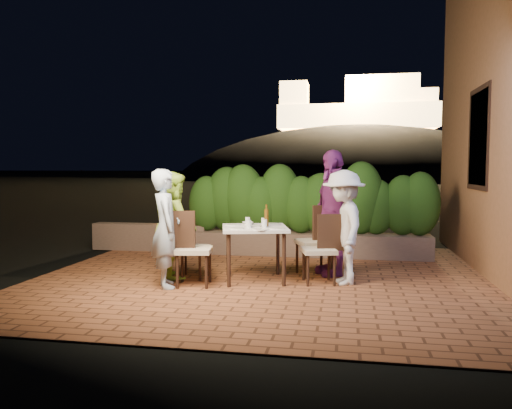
% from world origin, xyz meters
% --- Properties ---
extents(ground, '(400.00, 400.00, 0.00)m').
position_xyz_m(ground, '(0.00, 0.00, -0.02)').
color(ground, black).
rests_on(ground, ground).
extents(terrace_floor, '(7.00, 6.00, 0.15)m').
position_xyz_m(terrace_floor, '(0.00, 0.50, -0.07)').
color(terrace_floor, brown).
rests_on(terrace_floor, ground).
extents(window_pane, '(0.08, 1.00, 1.40)m').
position_xyz_m(window_pane, '(2.82, 1.50, 2.00)').
color(window_pane, black).
rests_on(window_pane, building_wall).
extents(window_frame, '(0.06, 1.15, 1.55)m').
position_xyz_m(window_frame, '(2.81, 1.50, 2.00)').
color(window_frame, black).
rests_on(window_frame, building_wall).
extents(planter, '(4.20, 0.55, 0.40)m').
position_xyz_m(planter, '(0.20, 2.30, 0.20)').
color(planter, brown).
rests_on(planter, ground).
extents(hedge, '(4.00, 0.70, 1.10)m').
position_xyz_m(hedge, '(0.20, 2.30, 0.95)').
color(hedge, '#1F4412').
rests_on(hedge, planter).
extents(parapet, '(2.20, 0.30, 0.50)m').
position_xyz_m(parapet, '(-2.80, 2.30, 0.25)').
color(parapet, brown).
rests_on(parapet, ground).
extents(hill, '(52.00, 40.00, 22.00)m').
position_xyz_m(hill, '(2.00, 60.00, -4.00)').
color(hill, black).
rests_on(hill, ground).
extents(fortress, '(26.00, 8.00, 8.00)m').
position_xyz_m(fortress, '(2.00, 60.00, 10.50)').
color(fortress, '#FFCC7A').
rests_on(fortress, hill).
extents(dining_table, '(1.07, 1.07, 0.75)m').
position_xyz_m(dining_table, '(-0.39, 0.17, 0.38)').
color(dining_table, white).
rests_on(dining_table, ground).
extents(plate_nw, '(0.20, 0.20, 0.01)m').
position_xyz_m(plate_nw, '(-0.58, -0.09, 0.76)').
color(plate_nw, white).
rests_on(plate_nw, dining_table).
extents(plate_sw, '(0.22, 0.22, 0.01)m').
position_xyz_m(plate_sw, '(-0.73, 0.30, 0.76)').
color(plate_sw, white).
rests_on(plate_sw, dining_table).
extents(plate_ne, '(0.23, 0.23, 0.01)m').
position_xyz_m(plate_ne, '(-0.07, 0.01, 0.76)').
color(plate_ne, white).
rests_on(plate_ne, dining_table).
extents(plate_se, '(0.24, 0.24, 0.01)m').
position_xyz_m(plate_se, '(-0.20, 0.48, 0.76)').
color(plate_se, white).
rests_on(plate_se, dining_table).
extents(plate_centre, '(0.23, 0.23, 0.01)m').
position_xyz_m(plate_centre, '(-0.42, 0.18, 0.76)').
color(plate_centre, white).
rests_on(plate_centre, dining_table).
extents(plate_front, '(0.22, 0.22, 0.01)m').
position_xyz_m(plate_front, '(-0.25, -0.15, 0.76)').
color(plate_front, white).
rests_on(plate_front, dining_table).
extents(glass_nw, '(0.06, 0.06, 0.11)m').
position_xyz_m(glass_nw, '(-0.44, 0.02, 0.80)').
color(glass_nw, silver).
rests_on(glass_nw, dining_table).
extents(glass_sw, '(0.07, 0.07, 0.12)m').
position_xyz_m(glass_sw, '(-0.52, 0.32, 0.81)').
color(glass_sw, silver).
rests_on(glass_sw, dining_table).
extents(glass_ne, '(0.06, 0.06, 0.11)m').
position_xyz_m(glass_ne, '(-0.24, 0.11, 0.81)').
color(glass_ne, silver).
rests_on(glass_ne, dining_table).
extents(glass_se, '(0.06, 0.06, 0.11)m').
position_xyz_m(glass_se, '(-0.30, 0.35, 0.80)').
color(glass_se, silver).
rests_on(glass_se, dining_table).
extents(beer_bottle, '(0.06, 0.06, 0.31)m').
position_xyz_m(beer_bottle, '(-0.24, 0.26, 0.90)').
color(beer_bottle, '#54350E').
rests_on(beer_bottle, dining_table).
extents(bowl, '(0.21, 0.21, 0.04)m').
position_xyz_m(bowl, '(-0.54, 0.43, 0.77)').
color(bowl, white).
rests_on(bowl, dining_table).
extents(chair_left_front, '(0.53, 0.53, 1.00)m').
position_xyz_m(chair_left_front, '(-1.14, -0.25, 0.50)').
color(chair_left_front, black).
rests_on(chair_left_front, ground).
extents(chair_left_back, '(0.44, 0.44, 0.90)m').
position_xyz_m(chair_left_back, '(-1.29, 0.18, 0.45)').
color(chair_left_back, black).
rests_on(chair_left_back, ground).
extents(chair_right_front, '(0.53, 0.53, 0.94)m').
position_xyz_m(chair_right_front, '(0.49, 0.17, 0.47)').
color(chair_right_front, black).
rests_on(chair_right_front, ground).
extents(chair_right_back, '(0.63, 0.63, 1.02)m').
position_xyz_m(chair_right_back, '(0.39, 0.67, 0.51)').
color(chair_right_back, black).
rests_on(chair_right_back, ground).
extents(diner_blue, '(0.58, 0.67, 1.55)m').
position_xyz_m(diner_blue, '(-1.47, -0.40, 0.77)').
color(diner_blue, '#A5BDD5').
rests_on(diner_blue, ground).
extents(diner_green, '(0.86, 0.92, 1.51)m').
position_xyz_m(diner_green, '(-1.54, 0.18, 0.75)').
color(diner_green, '#AFDF45').
rests_on(diner_green, ground).
extents(diner_white, '(0.77, 1.09, 1.53)m').
position_xyz_m(diner_white, '(0.81, 0.21, 0.77)').
color(diner_white, silver).
rests_on(diner_white, ground).
extents(diner_purple, '(0.85, 1.16, 1.82)m').
position_xyz_m(diner_purple, '(0.65, 0.76, 0.91)').
color(diner_purple, '#75276D').
rests_on(diner_purple, ground).
extents(parapet_lamp, '(0.10, 0.10, 0.14)m').
position_xyz_m(parapet_lamp, '(-2.50, 2.30, 0.57)').
color(parapet_lamp, orange).
rests_on(parapet_lamp, parapet).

